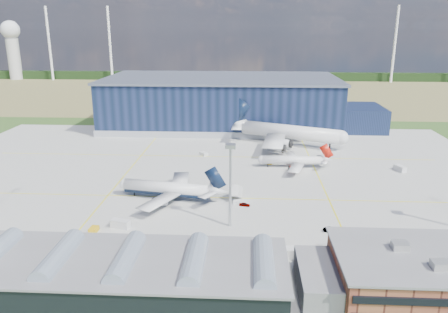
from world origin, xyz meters
TOP-DOWN VIEW (x-y plane):
  - ground at (0.00, 0.00)m, footprint 600.00×600.00m
  - apron at (0.00, 10.00)m, footprint 220.00×160.00m
  - farmland at (0.00, 220.00)m, footprint 600.00×220.00m
  - treeline at (0.00, 300.00)m, footprint 600.00×8.00m
  - horizon_dressing at (-191.30, 294.39)m, footprint 440.20×18.00m
  - hangar at (2.81, 94.80)m, footprint 145.00×62.00m
  - glass_concourse at (-6.45, -60.00)m, footprint 78.00×23.00m
  - light_mast_center at (10.00, -30.00)m, footprint 2.60×2.60m
  - airliner_navy at (-10.46, -12.00)m, footprint 41.39×40.77m
  - airliner_red at (31.38, 22.00)m, footprint 29.26×28.63m
  - airliner_widebody at (33.52, 55.00)m, footprint 76.02×75.37m
  - gse_tug_b at (-25.72, -35.41)m, footprint 2.13×3.06m
  - gse_van_a at (-19.35, -32.65)m, footprint 5.60×3.55m
  - gse_van_b at (71.32, 19.91)m, footprint 3.85×5.30m
  - gse_tug_c at (23.04, 26.49)m, footprint 2.10×3.28m
  - gse_cart_b at (-3.88, 36.49)m, footprint 3.94×3.96m
  - gse_van_c at (25.36, -46.00)m, footprint 5.62×3.19m
  - airstair at (11.38, -11.48)m, footprint 3.39×5.90m
  - car_a at (13.79, -16.16)m, footprint 3.49×1.93m
  - car_b at (36.55, -31.74)m, footprint 3.88×1.98m

SIDE VIEW (x-z plane):
  - ground at x=0.00m, z-range 0.00..0.00m
  - farmland at x=0.00m, z-range -0.01..0.01m
  - apron at x=0.00m, z-range -0.01..0.07m
  - car_a at x=13.79m, z-range 0.00..1.12m
  - car_b at x=36.55m, z-range 0.00..1.22m
  - gse_tug_b at x=-25.72m, z-range 0.00..1.28m
  - gse_tug_c at x=23.04m, z-range 0.00..1.42m
  - gse_cart_b at x=-3.88m, z-range 0.00..1.45m
  - gse_van_b at x=71.32m, z-range 0.00..2.21m
  - gse_van_a at x=-19.35m, z-range 0.00..2.27m
  - gse_van_c at x=25.36m, z-range 0.00..2.57m
  - airstair at x=11.38m, z-range 0.00..3.55m
  - glass_concourse at x=-6.45m, z-range -0.61..7.99m
  - treeline at x=0.00m, z-range 0.00..8.00m
  - airliner_red at x=31.38m, z-range 0.00..9.48m
  - airliner_navy at x=-10.46m, z-range 0.00..11.61m
  - airliner_widebody at x=33.52m, z-range 0.00..18.95m
  - hangar at x=2.81m, z-range -1.43..24.67m
  - light_mast_center at x=10.00m, z-range 3.93..26.93m
  - horizon_dressing at x=-191.30m, z-range -0.80..69.20m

